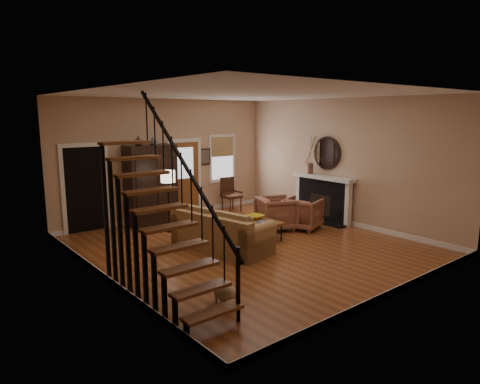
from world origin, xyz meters
TOP-DOWN VIEW (x-y plane):
  - room at (-0.41, 1.76)m, footprint 7.00×7.33m
  - staircase at (-2.78, -1.30)m, footprint 0.94×2.80m
  - fireplace at (3.13, 0.50)m, footprint 0.33×1.95m
  - armoire at (-0.70, 3.15)m, footprint 1.30×0.60m
  - vase_a at (-1.05, 3.05)m, footprint 0.24×0.24m
  - vase_b at (-0.65, 3.05)m, footprint 0.20×0.20m
  - sofa at (-0.59, 0.17)m, footprint 1.35×2.35m
  - coffee_table at (0.55, 0.29)m, footprint 0.71×1.17m
  - bowl at (0.60, 0.44)m, footprint 0.39×0.39m
  - books at (0.43, -0.01)m, footprint 0.21×0.29m
  - armchair_left at (2.02, 0.24)m, footprint 1.11×1.10m
  - armchair_right at (1.46, 0.62)m, footprint 1.18×1.17m
  - floor_lamp at (-0.73, 2.18)m, footprint 0.41×0.41m
  - side_chair at (1.85, 2.95)m, footprint 0.54×0.54m
  - dog at (-2.18, -2.04)m, footprint 0.35×0.52m

SIDE VIEW (x-z plane):
  - dog at x=-2.18m, z-range 0.00..0.35m
  - coffee_table at x=0.55m, z-range 0.00..0.44m
  - armchair_left at x=2.02m, z-range 0.00..0.79m
  - sofa at x=-0.59m, z-range 0.00..0.82m
  - armchair_right at x=1.46m, z-range 0.00..0.83m
  - books at x=0.43m, z-range 0.44..0.49m
  - bowl at x=0.60m, z-range 0.44..0.54m
  - side_chair at x=1.85m, z-range 0.00..1.02m
  - fireplace at x=3.13m, z-range -0.41..1.89m
  - floor_lamp at x=-0.73m, z-range 0.00..1.53m
  - armoire at x=-0.70m, z-range 0.00..2.10m
  - room at x=-0.41m, z-range -0.14..3.16m
  - staircase at x=-2.78m, z-range 0.00..3.20m
  - vase_b at x=-0.65m, z-range 2.10..2.31m
  - vase_a at x=-1.05m, z-range 2.10..2.35m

